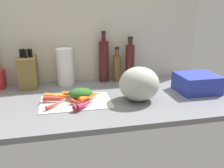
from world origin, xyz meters
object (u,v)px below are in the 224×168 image
object	(u,v)px
carrot_2	(68,94)
carrot_7	(57,104)
carrot_6	(74,93)
carrot_9	(91,96)
carrot_0	(86,104)
carrot_3	(56,98)
carrot_10	(63,98)
bottle_1	(117,67)
dish_rack	(197,83)
paper_towel_roll	(65,67)
bottle_0	(104,61)
carrot_8	(91,94)
carrot_4	(84,103)
bottle_2	(130,62)
winter_squash	(139,84)
cutting_board	(76,102)
carrot_5	(59,96)
carrot_11	(81,98)
carrot_1	(78,103)
knife_block	(28,72)

from	to	relation	value
carrot_2	carrot_7	distance (cm)	15.41
carrot_7	carrot_6	bearing A→B (deg)	54.20
carrot_9	carrot_0	bearing A→B (deg)	-109.72
carrot_3	carrot_10	xyz separation A→B (cm)	(3.82, 1.85, -0.68)
carrot_0	bottle_1	bearing A→B (deg)	58.44
carrot_3	dish_rack	distance (cm)	89.79
carrot_2	bottle_1	bearing A→B (deg)	36.36
paper_towel_roll	bottle_0	xyz separation A→B (cm)	(27.95, 2.19, 2.62)
carrot_3	carrot_8	bearing A→B (deg)	12.33
carrot_8	bottle_0	world-z (taller)	bottle_0
bottle_0	carrot_6	bearing A→B (deg)	-130.44
carrot_4	bottle_2	bearing A→B (deg)	48.57
carrot_0	winter_squash	bearing A→B (deg)	9.51
carrot_10	bottle_0	xyz separation A→B (cm)	(30.80, 33.72, 13.69)
carrot_4	carrot_6	xyz separation A→B (cm)	(-4.68, 17.38, 0.26)
cutting_board	carrot_5	xyz separation A→B (cm)	(-9.66, 6.46, 2.00)
carrot_0	carrot_9	size ratio (longest dim) A/B	0.74
carrot_6	winter_squash	bearing A→B (deg)	-19.43
carrot_2	carrot_10	world-z (taller)	carrot_2
cutting_board	winter_squash	size ratio (longest dim) A/B	1.72
carrot_6	carrot_7	bearing A→B (deg)	-125.80
bottle_0	carrot_10	bearing A→B (deg)	-132.40
carrot_5	bottle_1	xyz separation A→B (cm)	(42.70, 29.89, 8.12)
bottle_2	carrot_2	bearing A→B (deg)	-150.18
carrot_11	bottle_1	xyz separation A→B (cm)	(30.19, 35.60, 8.31)
carrot_9	bottle_2	world-z (taller)	bottle_2
winter_squash	bottle_2	xyz separation A→B (cm)	(5.94, 39.79, 4.23)
carrot_0	bottle_2	size ratio (longest dim) A/B	0.40
carrot_1	dish_rack	xyz separation A→B (cm)	(77.66, 8.87, 3.54)
carrot_6	bottle_2	xyz separation A→B (cm)	(43.46, 26.55, 11.76)
bottle_2	carrot_10	bearing A→B (deg)	-147.46
carrot_0	bottle_2	distance (cm)	60.01
carrot_11	bottle_0	world-z (taller)	bottle_0
carrot_5	carrot_6	bearing A→B (deg)	17.93
carrot_6	carrot_9	xyz separation A→B (cm)	(9.77, -7.24, -0.03)
carrot_8	knife_block	distance (cm)	48.74
carrot_5	bottle_0	xyz separation A→B (cm)	(33.12, 31.19, 13.15)
carrot_4	paper_towel_roll	xyz separation A→B (cm)	(-8.54, 43.45, 10.72)
carrot_3	carrot_6	world-z (taller)	carrot_3
carrot_7	paper_towel_roll	bearing A→B (deg)	81.13
carrot_3	carrot_5	distance (cm)	4.64
knife_block	carrot_7	bearing A→B (deg)	-64.39
carrot_11	bottle_1	world-z (taller)	bottle_1
carrot_1	bottle_2	bearing A→B (deg)	45.24
carrot_2	carrot_8	xyz separation A→B (cm)	(13.94, -2.44, -0.02)
carrot_3	carrot_4	distance (cm)	18.24
carrot_1	carrot_10	xyz separation A→B (cm)	(-8.25, 10.25, -0.34)
knife_block	paper_towel_roll	bearing A→B (deg)	3.08
carrot_5	carrot_8	bearing A→B (deg)	0.71
bottle_1	carrot_4	bearing A→B (deg)	-123.17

